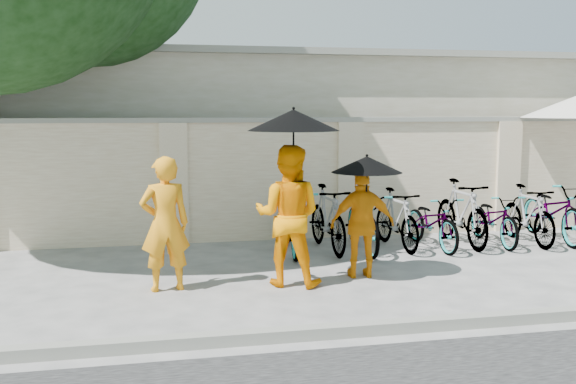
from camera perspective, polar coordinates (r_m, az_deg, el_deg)
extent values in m
plane|color=#A5A29D|center=(7.96, -1.97, -8.81)|extent=(80.00, 80.00, 0.00)
cube|color=gray|center=(6.35, 0.69, -12.49)|extent=(40.00, 0.16, 0.12)
cube|color=beige|center=(11.04, 0.32, 1.04)|extent=(20.00, 0.30, 2.00)
cube|color=beige|center=(14.91, 1.04, 5.00)|extent=(14.00, 6.00, 3.20)
imported|color=orange|center=(7.96, -10.88, -2.80)|extent=(0.66, 0.48, 1.66)
imported|color=#FF8F00|center=(8.07, 0.02, -2.10)|extent=(1.06, 0.96, 1.78)
cylinder|color=black|center=(7.92, 0.49, 2.51)|extent=(0.02, 0.02, 1.08)
cone|color=black|center=(7.89, 0.49, 6.41)|extent=(1.14, 1.14, 0.26)
imported|color=orange|center=(8.51, 6.64, -2.82)|extent=(0.88, 0.45, 1.44)
cylinder|color=black|center=(8.38, 6.99, 0.08)|extent=(0.02, 0.02, 0.70)
cone|color=black|center=(8.34, 7.02, 2.46)|extent=(0.92, 0.92, 0.21)
cylinder|color=gray|center=(12.69, 24.17, -3.12)|extent=(0.47, 0.47, 0.09)
imported|color=#9E9E9E|center=(9.97, 0.34, -2.54)|extent=(0.85, 1.96, 1.00)
imported|color=#9E9E9E|center=(10.06, 3.55, -2.37)|extent=(0.56, 1.74, 1.04)
imported|color=#9E9E9E|center=(10.16, 6.73, -2.61)|extent=(0.72, 1.80, 0.93)
imported|color=#9E9E9E|center=(10.39, 9.62, -2.37)|extent=(0.55, 1.61, 0.95)
imported|color=#9E9E9E|center=(10.52, 12.70, -2.61)|extent=(0.70, 1.67, 0.85)
imported|color=#9E9E9E|center=(10.86, 15.16, -1.79)|extent=(0.51, 1.78, 1.07)
imported|color=#9E9E9E|center=(11.10, 17.87, -2.27)|extent=(0.64, 1.65, 0.85)
imported|color=#9E9E9E|center=(11.32, 20.55, -1.91)|extent=(0.50, 1.63, 0.97)
imported|color=#9E9E9E|center=(11.74, 22.54, -1.56)|extent=(0.82, 1.99, 1.02)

